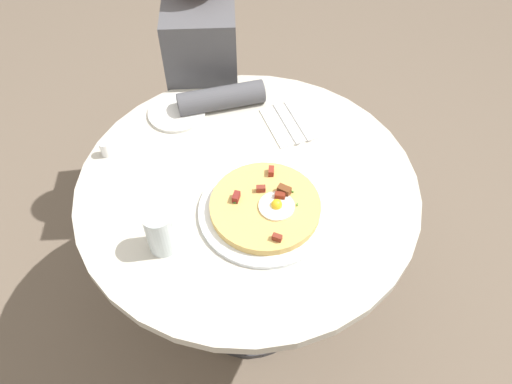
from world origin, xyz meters
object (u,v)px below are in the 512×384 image
at_px(dining_table, 248,220).
at_px(salt_shaker, 105,149).
at_px(person_seated, 209,101).
at_px(bread_plate, 177,112).
at_px(fork, 286,123).
at_px(pizza_plate, 265,210).
at_px(breakfast_pizza, 266,206).
at_px(water_glass, 160,231).
at_px(knife, 297,120).

distance_m(dining_table, salt_shaker, 0.45).
relative_size(dining_table, person_seated, 0.80).
height_order(bread_plate, fork, bread_plate).
bearing_deg(fork, person_seated, -163.38).
bearing_deg(bread_plate, salt_shaker, -49.56).
bearing_deg(bread_plate, pizza_plate, 32.41).
bearing_deg(pizza_plate, breakfast_pizza, 94.54).
relative_size(dining_table, salt_shaker, 20.11).
bearing_deg(dining_table, person_seated, -167.88).
height_order(dining_table, breakfast_pizza, breakfast_pizza).
relative_size(pizza_plate, bread_plate, 1.96).
bearing_deg(dining_table, salt_shaker, -107.54).
relative_size(breakfast_pizza, water_glass, 2.27).
relative_size(person_seated, salt_shaker, 25.12).
distance_m(dining_table, bread_plate, 0.39).
distance_m(person_seated, breakfast_pizza, 0.74).
bearing_deg(dining_table, water_glass, -47.72).
height_order(pizza_plate, bread_plate, pizza_plate).
relative_size(person_seated, bread_plate, 6.61).
distance_m(person_seated, pizza_plate, 0.73).
distance_m(fork, knife, 0.04).
relative_size(bread_plate, water_glass, 1.40).
height_order(fork, knife, same).
bearing_deg(person_seated, pizza_plate, 13.69).
xyz_separation_m(bread_plate, salt_shaker, (0.16, -0.19, 0.02)).
bearing_deg(bread_plate, breakfast_pizza, 32.57).
relative_size(person_seated, knife, 6.31).
relative_size(breakfast_pizza, salt_shaker, 6.14).
bearing_deg(knife, salt_shaker, -96.52).
height_order(person_seated, pizza_plate, person_seated).
relative_size(dining_table, bread_plate, 5.29).
relative_size(pizza_plate, knife, 1.87).
bearing_deg(knife, pizza_plate, -37.01).
distance_m(fork, salt_shaker, 0.52).
height_order(breakfast_pizza, bread_plate, breakfast_pizza).
height_order(dining_table, salt_shaker, salt_shaker).
relative_size(bread_plate, knife, 0.95).
bearing_deg(knife, dining_table, -52.00).
bearing_deg(knife, water_glass, -58.69).
xyz_separation_m(person_seated, water_glass, (0.77, -0.08, 0.27)).
xyz_separation_m(breakfast_pizza, water_glass, (0.09, -0.25, 0.04)).
height_order(pizza_plate, knife, pizza_plate).
bearing_deg(water_glass, salt_shaker, -150.20).
xyz_separation_m(dining_table, breakfast_pizza, (0.10, 0.04, 0.19)).
bearing_deg(bread_plate, knife, 81.53).
xyz_separation_m(person_seated, breakfast_pizza, (0.68, 0.17, 0.24)).
xyz_separation_m(person_seated, knife, (0.35, 0.28, 0.22)).
bearing_deg(breakfast_pizza, fork, 165.83).
xyz_separation_m(dining_table, bread_plate, (-0.28, -0.20, 0.17)).
bearing_deg(dining_table, knife, 145.53).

